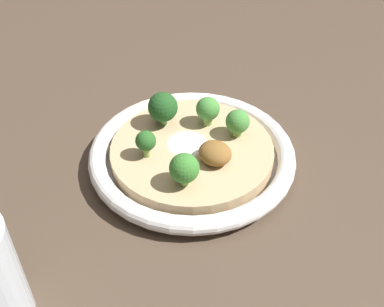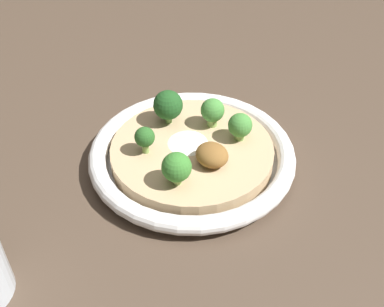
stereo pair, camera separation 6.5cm
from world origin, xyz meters
The scene contains 9 objects.
ground_plane centered at (0.00, 0.00, 0.00)m, with size 6.00×6.00×0.00m, color #47382B.
risotto_bowl centered at (0.00, 0.00, 0.02)m, with size 0.28×0.28×0.03m.
cheese_sprinkle centered at (0.01, 0.00, 0.04)m, with size 0.05×0.05×0.01m.
crispy_onion_garnish centered at (-0.04, 0.00, 0.04)m, with size 0.04×0.04×0.03m.
broccoli_back_right centered at (0.03, 0.05, 0.05)m, with size 0.03×0.03×0.04m.
broccoli_front centered at (0.02, -0.05, 0.05)m, with size 0.03×0.03×0.04m.
broccoli_back_left centered at (-0.04, 0.06, 0.06)m, with size 0.04×0.04×0.04m.
broccoli_right centered at (0.06, -0.01, 0.06)m, with size 0.04×0.04×0.05m.
broccoli_front_left centered at (-0.03, -0.06, 0.05)m, with size 0.03×0.03×0.04m.
Camera 2 is at (-0.39, 0.30, 0.44)m, focal length 45.00 mm.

